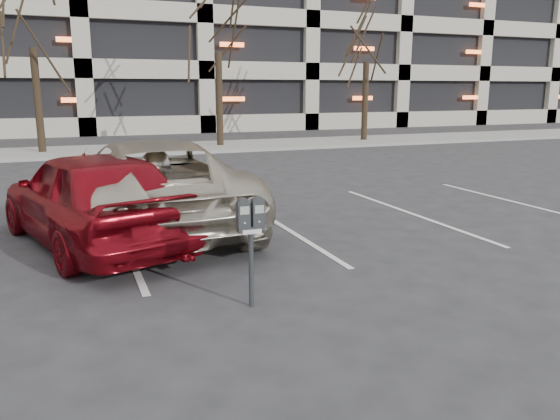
% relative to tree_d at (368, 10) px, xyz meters
% --- Properties ---
extents(ground, '(140.00, 140.00, 0.00)m').
position_rel_tree_d_xyz_m(ground, '(-11.00, -16.00, -5.91)').
color(ground, '#28282B').
rests_on(ground, ground).
extents(sidewalk, '(80.00, 4.00, 0.12)m').
position_rel_tree_d_xyz_m(sidewalk, '(-11.00, 0.00, -5.85)').
color(sidewalk, gray).
rests_on(sidewalk, ground).
extents(stall_lines, '(16.90, 5.20, 0.00)m').
position_rel_tree_d_xyz_m(stall_lines, '(-12.40, -13.70, -5.90)').
color(stall_lines, silver).
rests_on(stall_lines, ground).
extents(tree_d, '(3.60, 3.60, 8.18)m').
position_rel_tree_d_xyz_m(tree_d, '(0.00, 0.00, 0.00)').
color(tree_d, black).
rests_on(tree_d, ground).
extents(parking_meter, '(0.32, 0.13, 1.25)m').
position_rel_tree_d_xyz_m(parking_meter, '(-11.31, -17.04, -4.95)').
color(parking_meter, black).
rests_on(parking_meter, ground).
extents(suv_silver, '(2.88, 5.87, 1.61)m').
position_rel_tree_d_xyz_m(suv_silver, '(-11.80, -12.92, -5.11)').
color(suv_silver, beige).
rests_on(suv_silver, ground).
extents(car_red, '(3.10, 4.96, 1.58)m').
position_rel_tree_d_xyz_m(car_red, '(-12.85, -13.73, -5.12)').
color(car_red, maroon).
rests_on(car_red, ground).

